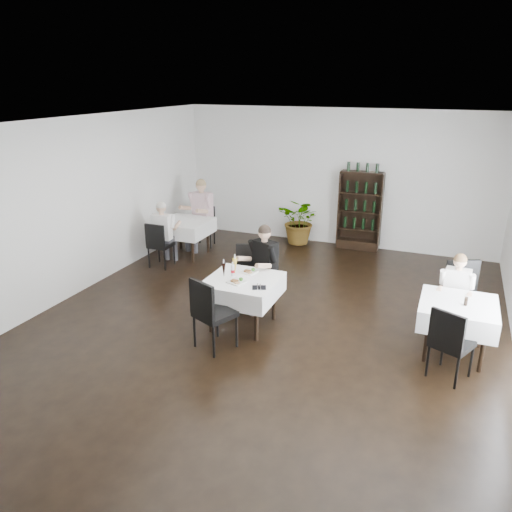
{
  "coord_description": "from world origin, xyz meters",
  "views": [
    {
      "loc": [
        2.46,
        -6.28,
        3.57
      ],
      "look_at": [
        -0.17,
        0.2,
        1.08
      ],
      "focal_mm": 35.0,
      "sensor_mm": 36.0,
      "label": 1
    }
  ],
  "objects": [
    {
      "name": "napkin_cutlery",
      "position": [
        0.05,
        -0.23,
        0.78
      ],
      "size": [
        0.24,
        0.22,
        0.02
      ],
      "color": "black",
      "rests_on": "main_table"
    },
    {
      "name": "coke_bottle",
      "position": [
        -0.48,
        0.04,
        0.86
      ],
      "size": [
        0.06,
        0.06,
        0.22
      ],
      "color": "silver",
      "rests_on": "main_table"
    },
    {
      "name": "potted_tree",
      "position": [
        -0.7,
        4.2,
        0.53
      ],
      "size": [
        1.11,
        1.02,
        1.06
      ],
      "primitive_type": "imported",
      "rotation": [
        0.0,
        0.0,
        -0.21
      ],
      "color": "#25571D",
      "rests_on": "ground"
    },
    {
      "name": "room_shell",
      "position": [
        0.0,
        0.0,
        1.5
      ],
      "size": [
        9.0,
        9.0,
        9.0
      ],
      "color": "black",
      "rests_on": "ground"
    },
    {
      "name": "plate_near",
      "position": [
        -0.32,
        -0.17,
        0.79
      ],
      "size": [
        0.29,
        0.29,
        0.07
      ],
      "color": "white",
      "rests_on": "main_table"
    },
    {
      "name": "left_table",
      "position": [
        -2.7,
        2.5,
        0.62
      ],
      "size": [
        0.98,
        0.98,
        0.77
      ],
      "color": "black",
      "rests_on": "ground"
    },
    {
      "name": "left_chair_far",
      "position": [
        -2.65,
        3.29,
        0.5
      ],
      "size": [
        0.48,
        0.48,
        0.88
      ],
      "color": "black",
      "rests_on": "ground"
    },
    {
      "name": "diner_left_far",
      "position": [
        -2.63,
        3.02,
        0.9
      ],
      "size": [
        0.64,
        0.68,
        1.55
      ],
      "color": "#3A3A41",
      "rests_on": "ground"
    },
    {
      "name": "main_table",
      "position": [
        -0.3,
        0.0,
        0.62
      ],
      "size": [
        1.03,
        1.03,
        0.77
      ],
      "color": "black",
      "rests_on": "ground"
    },
    {
      "name": "left_chair_near",
      "position": [
        -2.83,
        1.66,
        0.53
      ],
      "size": [
        0.42,
        0.42,
        0.92
      ],
      "color": "black",
      "rests_on": "ground"
    },
    {
      "name": "diner_right_far",
      "position": [
        2.65,
        0.87,
        0.73
      ],
      "size": [
        0.49,
        0.5,
        1.25
      ],
      "color": "#3A3A41",
      "rests_on": "ground"
    },
    {
      "name": "main_chair_far",
      "position": [
        -0.44,
        0.65,
        0.6
      ],
      "size": [
        0.62,
        0.62,
        1.06
      ],
      "color": "black",
      "rests_on": "ground"
    },
    {
      "name": "right_chair_near",
      "position": [
        2.63,
        -0.38,
        0.55
      ],
      "size": [
        0.58,
        0.59,
        0.96
      ],
      "color": "black",
      "rests_on": "ground"
    },
    {
      "name": "right_chair_far",
      "position": [
        2.77,
        1.06,
        0.62
      ],
      "size": [
        0.65,
        0.65,
        1.08
      ],
      "color": "black",
      "rests_on": "ground"
    },
    {
      "name": "pilsner_dark",
      "position": [
        -0.59,
        -0.04,
        0.88
      ],
      "size": [
        0.07,
        0.07,
        0.28
      ],
      "color": "black",
      "rests_on": "main_table"
    },
    {
      "name": "main_chair_near",
      "position": [
        -0.43,
        -0.82,
        0.6
      ],
      "size": [
        0.63,
        0.63,
        1.05
      ],
      "color": "black",
      "rests_on": "ground"
    },
    {
      "name": "plate_far",
      "position": [
        -0.3,
        0.27,
        0.79
      ],
      "size": [
        0.26,
        0.26,
        0.07
      ],
      "color": "white",
      "rests_on": "main_table"
    },
    {
      "name": "diner_left_near",
      "position": [
        -2.82,
        1.86,
        0.77
      ],
      "size": [
        0.52,
        0.53,
        1.32
      ],
      "color": "#3A3A41",
      "rests_on": "ground"
    },
    {
      "name": "right_table",
      "position": [
        2.7,
        0.3,
        0.62
      ],
      "size": [
        0.98,
        0.98,
        0.77
      ],
      "color": "black",
      "rests_on": "ground"
    },
    {
      "name": "wine_shelf",
      "position": [
        0.6,
        4.31,
        0.85
      ],
      "size": [
        0.9,
        0.28,
        1.75
      ],
      "color": "black",
      "rests_on": "ground"
    },
    {
      "name": "pilsner_lager",
      "position": [
        -0.47,
        0.09,
        0.91
      ],
      "size": [
        0.08,
        0.08,
        0.33
      ],
      "color": "gold",
      "rests_on": "main_table"
    },
    {
      "name": "diner_main",
      "position": [
        -0.26,
        0.66,
        0.82
      ],
      "size": [
        0.64,
        0.67,
        1.42
      ],
      "color": "#3A3A41",
      "rests_on": "ground"
    },
    {
      "name": "pepper_mill",
      "position": [
        2.78,
        0.25,
        0.83
      ],
      "size": [
        0.06,
        0.06,
        0.11
      ],
      "primitive_type": "cylinder",
      "rotation": [
        0.0,
        0.0,
        0.36
      ],
      "color": "black",
      "rests_on": "right_table"
    }
  ]
}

